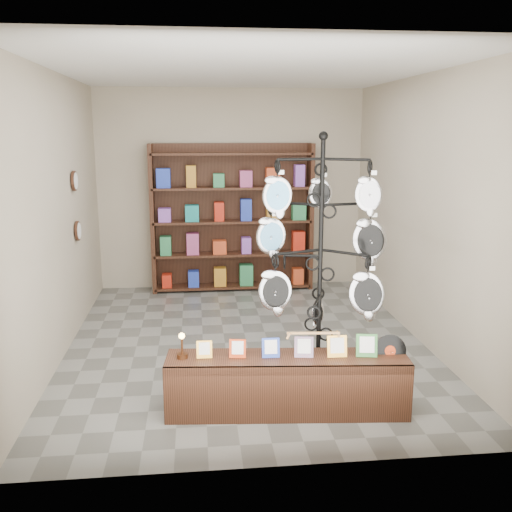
{
  "coord_description": "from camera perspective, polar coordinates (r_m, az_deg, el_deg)",
  "views": [
    {
      "loc": [
        -0.56,
        -6.17,
        2.39
      ],
      "look_at": [
        0.0,
        -1.0,
        1.24
      ],
      "focal_mm": 40.0,
      "sensor_mm": 36.0,
      "label": 1
    }
  ],
  "objects": [
    {
      "name": "ground",
      "position": [
        6.64,
        -0.96,
        -8.6
      ],
      "size": [
        5.0,
        5.0,
        0.0
      ],
      "primitive_type": "plane",
      "color": "slate",
      "rests_on": "ground"
    },
    {
      "name": "room_envelope",
      "position": [
        6.22,
        -1.02,
        7.51
      ],
      "size": [
        5.0,
        5.0,
        5.0
      ],
      "color": "#AFA18D",
      "rests_on": "ground"
    },
    {
      "name": "display_tree",
      "position": [
        4.94,
        6.48,
        0.57
      ],
      "size": [
        1.22,
        1.15,
        2.38
      ],
      "rotation": [
        0.0,
        0.0,
        -0.18
      ],
      "color": "black",
      "rests_on": "ground"
    },
    {
      "name": "front_shelf",
      "position": [
        5.02,
        3.11,
        -12.69
      ],
      "size": [
        2.09,
        0.6,
        0.73
      ],
      "rotation": [
        0.0,
        0.0,
        -0.09
      ],
      "color": "black",
      "rests_on": "ground"
    },
    {
      "name": "back_shelving",
      "position": [
        8.6,
        -2.38,
        3.37
      ],
      "size": [
        2.42,
        0.36,
        2.2
      ],
      "color": "black",
      "rests_on": "ground"
    },
    {
      "name": "wall_clocks",
      "position": [
        7.17,
        -17.55,
        4.78
      ],
      "size": [
        0.03,
        0.24,
        0.84
      ],
      "color": "black",
      "rests_on": "ground"
    }
  ]
}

